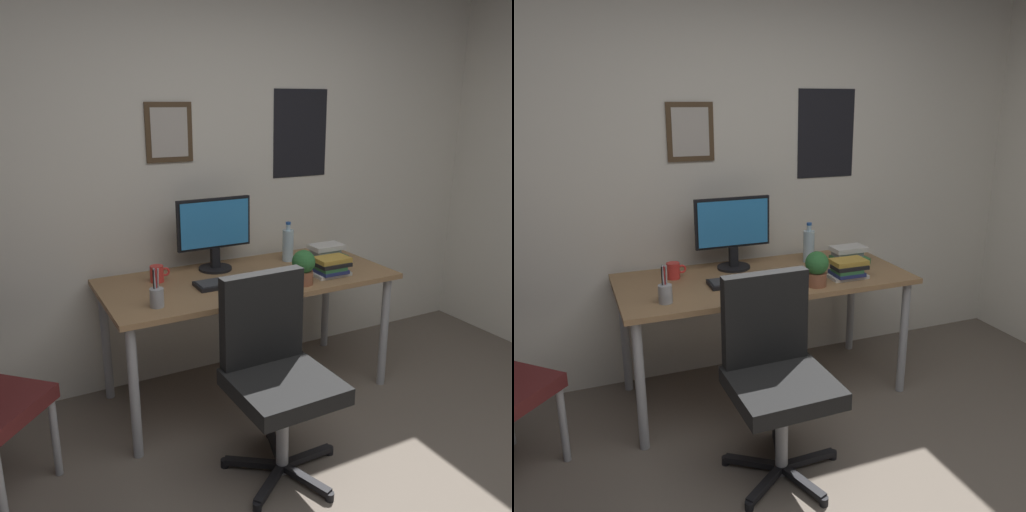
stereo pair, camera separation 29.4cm
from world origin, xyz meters
TOP-DOWN VIEW (x-y plane):
  - wall_back at (0.00, 2.15)m, footprint 4.40×0.10m
  - desk at (0.08, 1.70)m, footprint 1.67×0.75m
  - office_chair at (-0.12, 1.03)m, footprint 0.55×0.57m
  - monitor at (-0.04, 1.91)m, footprint 0.46×0.20m
  - keyboard at (-0.05, 1.63)m, footprint 0.43×0.15m
  - computer_mouse at (0.25, 1.65)m, footprint 0.06×0.11m
  - water_bottle at (0.44, 1.87)m, footprint 0.07×0.07m
  - coffee_mug_near at (-0.42, 1.85)m, footprint 0.11×0.08m
  - potted_plant at (0.29, 1.44)m, footprint 0.13×0.13m
  - pen_cup at (-0.53, 1.48)m, footprint 0.07×0.07m
  - book_stack_left at (0.68, 1.78)m, footprint 0.22×0.18m
  - book_stack_right at (0.51, 1.49)m, footprint 0.22×0.15m

SIDE VIEW (x-z plane):
  - office_chair at x=-0.12m, z-range 0.05..1.00m
  - desk at x=0.08m, z-range 0.30..1.03m
  - keyboard at x=-0.05m, z-range 0.74..0.76m
  - computer_mouse at x=0.25m, z-range 0.74..0.77m
  - book_stack_left at x=0.68m, z-range 0.74..0.83m
  - coffee_mug_near at x=-0.42m, z-range 0.74..0.83m
  - book_stack_right at x=0.51m, z-range 0.74..0.85m
  - pen_cup at x=-0.53m, z-range 0.69..0.89m
  - potted_plant at x=0.29m, z-range 0.75..0.94m
  - water_bottle at x=0.44m, z-range 0.72..0.97m
  - monitor at x=-0.04m, z-range 0.76..1.19m
  - wall_back at x=0.00m, z-range 0.00..2.60m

